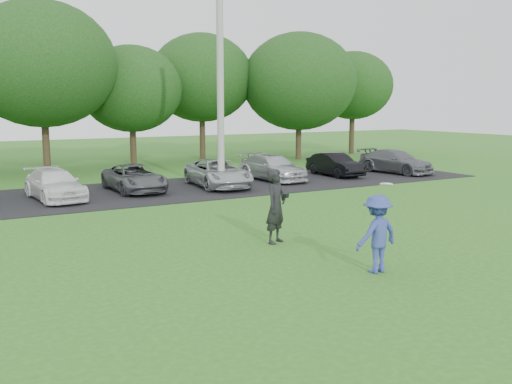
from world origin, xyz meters
TOP-DOWN VIEW (x-y plane):
  - ground at (0.00, 0.00)m, footprint 100.00×100.00m
  - parking_lot at (0.00, 13.00)m, footprint 32.00×6.50m
  - utility_pole at (3.11, 11.82)m, footprint 0.28×0.28m
  - frisbee_player at (0.87, -0.09)m, footprint 1.12×0.70m
  - camera_bystander at (0.38, 3.14)m, footprint 0.83×0.74m
  - parked_cars at (0.18, 12.97)m, footprint 28.86×4.94m
  - tree_row at (1.51, 22.76)m, footprint 42.39×9.85m

SIDE VIEW (x-z plane):
  - ground at x=0.00m, z-range 0.00..0.00m
  - parking_lot at x=0.00m, z-range 0.00..0.03m
  - parked_cars at x=0.18m, z-range -0.02..1.22m
  - frisbee_player at x=0.87m, z-range -0.14..1.80m
  - camera_bystander at x=0.38m, z-range 0.00..1.91m
  - utility_pole at x=3.11m, z-range 0.00..9.58m
  - tree_row at x=1.51m, z-range 0.59..9.23m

